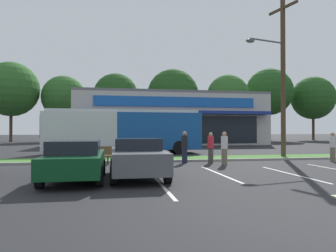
% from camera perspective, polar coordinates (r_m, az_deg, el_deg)
% --- Properties ---
extents(grass_median, '(56.00, 2.20, 0.12)m').
position_cam_1_polar(grass_median, '(19.03, 5.84, -5.91)').
color(grass_median, '#427A2D').
rests_on(grass_median, ground_plane).
extents(curb_lip, '(56.00, 0.24, 0.12)m').
position_cam_1_polar(curb_lip, '(17.87, 6.92, -6.25)').
color(curb_lip, '#99968C').
rests_on(curb_lip, ground_plane).
extents(parking_stripe_0, '(0.12, 4.80, 0.01)m').
position_cam_1_polar(parking_stripe_0, '(10.27, -1.21, -10.67)').
color(parking_stripe_0, silver).
rests_on(parking_stripe_0, ground_plane).
extents(parking_stripe_1, '(0.12, 4.80, 0.01)m').
position_cam_1_polar(parking_stripe_1, '(12.96, 9.30, -8.59)').
color(parking_stripe_1, silver).
rests_on(parking_stripe_1, ground_plane).
extents(parking_stripe_2, '(0.12, 4.80, 0.01)m').
position_cam_1_polar(parking_stripe_2, '(13.63, 21.66, -8.16)').
color(parking_stripe_2, silver).
rests_on(parking_stripe_2, ground_plane).
extents(storefront_building, '(22.95, 12.64, 6.36)m').
position_cam_1_polar(storefront_building, '(40.53, -0.00, 1.24)').
color(storefront_building, '#BCB7AD').
rests_on(storefront_building, ground_plane).
extents(tree_far_left, '(8.14, 8.14, 11.97)m').
position_cam_1_polar(tree_far_left, '(52.46, -26.78, 6.02)').
color(tree_far_left, '#473323').
rests_on(tree_far_left, ground_plane).
extents(tree_left, '(6.72, 6.72, 10.26)m').
position_cam_1_polar(tree_left, '(51.43, -18.55, 4.99)').
color(tree_left, '#473323').
rests_on(tree_left, ground_plane).
extents(tree_mid_left, '(6.84, 6.84, 10.43)m').
position_cam_1_polar(tree_mid_left, '(48.46, -9.55, 5.45)').
color(tree_mid_left, '#473323').
rests_on(tree_mid_left, ground_plane).
extents(tree_mid, '(8.10, 8.10, 11.39)m').
position_cam_1_polar(tree_mid, '(49.44, 0.90, 5.70)').
color(tree_mid, '#473323').
rests_on(tree_mid, ground_plane).
extents(tree_mid_right, '(6.55, 6.55, 10.47)m').
position_cam_1_polar(tree_mid_right, '(49.95, 10.91, 5.47)').
color(tree_mid_right, '#473323').
rests_on(tree_mid_right, ground_plane).
extents(tree_right, '(7.93, 7.93, 12.26)m').
position_cam_1_polar(tree_right, '(56.10, 18.05, 5.95)').
color(tree_right, '#473323').
rests_on(tree_right, ground_plane).
extents(tree_far_right, '(7.49, 7.49, 11.18)m').
position_cam_1_polar(tree_far_right, '(60.70, 25.03, 4.66)').
color(tree_far_right, '#473323').
rests_on(tree_far_right, ground_plane).
extents(utility_pole, '(3.16, 2.36, 10.19)m').
position_cam_1_polar(utility_pole, '(21.37, 20.04, 9.19)').
color(utility_pole, '#4C3826').
rests_on(utility_pole, ground_plane).
extents(city_bus, '(11.41, 2.94, 3.25)m').
position_cam_1_polar(city_bus, '(23.36, -8.08, -0.77)').
color(city_bus, '#144793').
rests_on(city_bus, ground_plane).
extents(bus_stop_bench, '(1.60, 0.45, 0.95)m').
position_cam_1_polar(bus_stop_bench, '(16.33, -13.09, -5.19)').
color(bus_stop_bench, brown).
rests_on(bus_stop_bench, ground_plane).
extents(car_1, '(4.78, 1.89, 1.49)m').
position_cam_1_polar(car_1, '(30.20, -11.91, -2.63)').
color(car_1, '#0C3F1E').
rests_on(car_1, ground_plane).
extents(car_3, '(2.00, 4.44, 1.41)m').
position_cam_1_polar(car_3, '(11.43, -16.60, -5.92)').
color(car_3, '#0C3F1E').
rests_on(car_3, ground_plane).
extents(car_4, '(1.99, 4.13, 1.46)m').
position_cam_1_polar(car_4, '(11.56, -5.57, -5.75)').
color(car_4, '#515459').
rests_on(car_4, ground_plane).
extents(pedestrian_near_bench, '(0.33, 0.33, 1.65)m').
position_cam_1_polar(pedestrian_near_bench, '(16.91, 7.83, -3.95)').
color(pedestrian_near_bench, '#47423D').
rests_on(pedestrian_near_bench, ground_plane).
extents(pedestrian_by_pole, '(0.34, 0.34, 1.69)m').
position_cam_1_polar(pedestrian_by_pole, '(16.04, 10.28, -4.04)').
color(pedestrian_by_pole, '#726651').
rests_on(pedestrian_by_pole, ground_plane).
extents(pedestrian_mid, '(0.34, 0.34, 1.70)m').
position_cam_1_polar(pedestrian_mid, '(16.81, 3.07, -3.88)').
color(pedestrian_mid, '#1E2338').
rests_on(pedestrian_mid, ground_plane).
extents(pedestrian_far, '(0.33, 0.33, 1.65)m').
position_cam_1_polar(pedestrian_far, '(19.81, 27.93, -3.39)').
color(pedestrian_far, '#726651').
rests_on(pedestrian_far, ground_plane).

